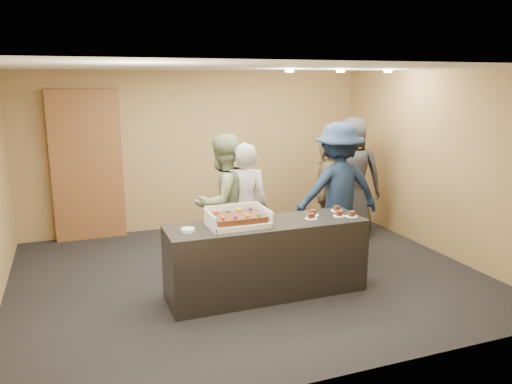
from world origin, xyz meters
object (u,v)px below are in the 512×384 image
Objects in this scene: person_sage_man at (223,202)px; person_dark_suit at (351,177)px; sheet_cake at (238,218)px; plate_stack at (188,230)px; serving_counter at (267,258)px; person_navy_man at (338,191)px; storage_cabinet at (87,166)px; person_brown_extra at (326,191)px; person_server_grey at (244,207)px; cake_box at (238,221)px.

person_sage_man is 2.48m from person_dark_suit.
sheet_cake is 3.88× the size of plate_stack.
serving_counter is 2.80m from person_dark_suit.
person_navy_man is (1.81, 0.87, -0.01)m from sheet_cake.
storage_cabinet is 1.22× the size of person_navy_man.
plate_stack is 3.04m from person_brown_extra.
storage_cabinet is at bearing -28.67° from person_navy_man.
person_dark_suit is at bearing 33.75° from sheet_cake.
plate_stack is (-0.60, -0.02, -0.08)m from sheet_cake.
person_brown_extra is at bearing 31.06° from plate_stack.
storage_cabinet is at bearing 11.88° from person_dark_suit.
person_brown_extra is at bearing -138.84° from person_server_grey.
serving_counter is 2.28m from person_brown_extra.
person_sage_man reaches higher than person_brown_extra.
person_server_grey reaches higher than cake_box.
person_dark_suit is at bearing -140.69° from person_server_grey.
person_dark_suit is at bearing -126.56° from person_navy_man.
person_dark_suit is (0.52, 0.14, 0.17)m from person_brown_extra.
plate_stack is at bearing 24.87° from person_navy_man.
plate_stack is (0.92, -3.08, -0.29)m from storage_cabinet.
cake_box is at bearing 84.17° from person_server_grey.
person_sage_man is 1.69m from person_navy_man.
sheet_cake is at bearing -15.01° from person_brown_extra.
sheet_cake is 0.95m from person_server_grey.
plate_stack is 0.08× the size of person_dark_suit.
sheet_cake is 2.53m from person_brown_extra.
person_server_grey reaches higher than person_brown_extra.
person_dark_suit is (2.16, 1.69, 0.54)m from serving_counter.
storage_cabinet is at bearing 106.64° from plate_stack.
plate_stack reaches higher than serving_counter.
person_server_grey is at bearing -49.03° from storage_cabinet.
serving_counter is at bearing -58.41° from storage_cabinet.
person_sage_man is (0.13, 1.01, -0.02)m from cake_box.
person_dark_suit reaches higher than cake_box.
storage_cabinet is 4.28m from person_dark_suit.
person_navy_man reaches higher than serving_counter.
plate_stack is 2.57m from person_navy_man.
person_navy_man reaches higher than sheet_cake.
serving_counter is at bearing -4.11° from cake_box.
person_brown_extra is at bearing -100.95° from person_navy_man.
person_navy_man is at bearing 150.63° from person_sage_man.
person_navy_man is (1.43, 0.00, 0.11)m from person_server_grey.
storage_cabinet is (-1.88, 3.06, 0.76)m from serving_counter.
serving_counter is 1.78m from person_navy_man.
person_server_grey is 0.88× the size of person_dark_suit.
person_brown_extra is 0.57m from person_dark_suit.
person_server_grey is at bearing 66.38° from sheet_cake.
storage_cabinet is at bearing 116.68° from cake_box.
storage_cabinet reaches higher than person_brown_extra.
cake_box is at bearing -63.32° from storage_cabinet.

